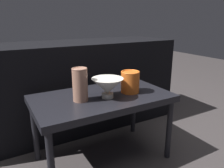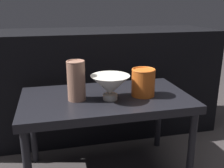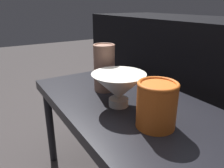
{
  "view_description": "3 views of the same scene",
  "coord_description": "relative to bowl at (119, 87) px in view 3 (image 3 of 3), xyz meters",
  "views": [
    {
      "loc": [
        -0.56,
        -1.12,
        0.9
      ],
      "look_at": [
        0.03,
        -0.07,
        0.53
      ],
      "focal_mm": 35.0,
      "sensor_mm": 36.0,
      "label": 1
    },
    {
      "loc": [
        -0.26,
        -1.2,
        0.89
      ],
      "look_at": [
        0.02,
        -0.04,
        0.52
      ],
      "focal_mm": 42.0,
      "sensor_mm": 36.0,
      "label": 2
    },
    {
      "loc": [
        0.6,
        -0.44,
        0.78
      ],
      "look_at": [
        -0.02,
        -0.06,
        0.52
      ],
      "focal_mm": 35.0,
      "sensor_mm": 36.0,
      "label": 3
    }
  ],
  "objects": [
    {
      "name": "vase_textured_left",
      "position": [
        -0.16,
        0.03,
        0.03
      ],
      "size": [
        0.09,
        0.09,
        0.19
      ],
      "color": "#996B56",
      "rests_on": "table"
    },
    {
      "name": "couch_backdrop",
      "position": [
        -0.01,
        0.6,
        -0.16
      ],
      "size": [
        1.73,
        0.5,
        0.71
      ],
      "color": "black",
      "rests_on": "ground_plane"
    },
    {
      "name": "vase_colorful_right",
      "position": [
        0.17,
        0.02,
        0.0
      ],
      "size": [
        0.12,
        0.12,
        0.14
      ],
      "color": "orange",
      "rests_on": "table"
    },
    {
      "name": "table",
      "position": [
        -0.01,
        0.05,
        -0.12
      ],
      "size": [
        0.83,
        0.47,
        0.44
      ],
      "color": "black",
      "rests_on": "ground_plane"
    },
    {
      "name": "bowl",
      "position": [
        0.0,
        0.0,
        0.0
      ],
      "size": [
        0.19,
        0.19,
        0.12
      ],
      "color": "silver",
      "rests_on": "table"
    }
  ]
}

